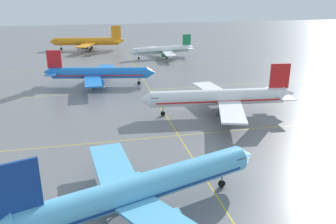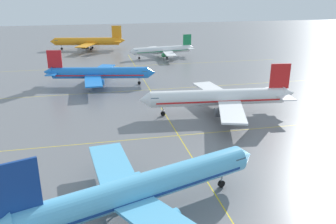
% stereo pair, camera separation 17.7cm
% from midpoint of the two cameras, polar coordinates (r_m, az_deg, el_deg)
% --- Properties ---
extents(airliner_front_gate, '(40.49, 34.63, 12.91)m').
position_cam_midpoint_polar(airliner_front_gate, '(50.59, -4.35, -12.42)').
color(airliner_front_gate, '#5BB7E5').
rests_on(airliner_front_gate, ground).
extents(airliner_second_row, '(41.59, 35.69, 12.92)m').
position_cam_midpoint_polar(airliner_second_row, '(91.43, 8.50, 2.37)').
color(airliner_second_row, white).
rests_on(airliner_second_row, ground).
extents(airliner_third_row, '(37.87, 32.20, 11.82)m').
position_cam_midpoint_polar(airliner_third_row, '(120.98, -11.20, 6.28)').
color(airliner_third_row, blue).
rests_on(airliner_third_row, ground).
extents(airliner_far_left_stand, '(33.01, 28.17, 10.28)m').
position_cam_midpoint_polar(airliner_far_left_stand, '(167.77, -0.83, 10.12)').
color(airliner_far_left_stand, white).
rests_on(airliner_far_left_stand, ground).
extents(airliner_far_right_stand, '(40.23, 34.27, 12.54)m').
position_cam_midpoint_polar(airliner_far_right_stand, '(194.81, -12.91, 11.20)').
color(airliner_far_right_stand, orange).
rests_on(airliner_far_right_stand, ground).
extents(taxiway_markings, '(129.84, 168.31, 0.01)m').
position_cam_midpoint_polar(taxiway_markings, '(95.67, -1.01, 0.59)').
color(taxiway_markings, yellow).
rests_on(taxiway_markings, ground).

